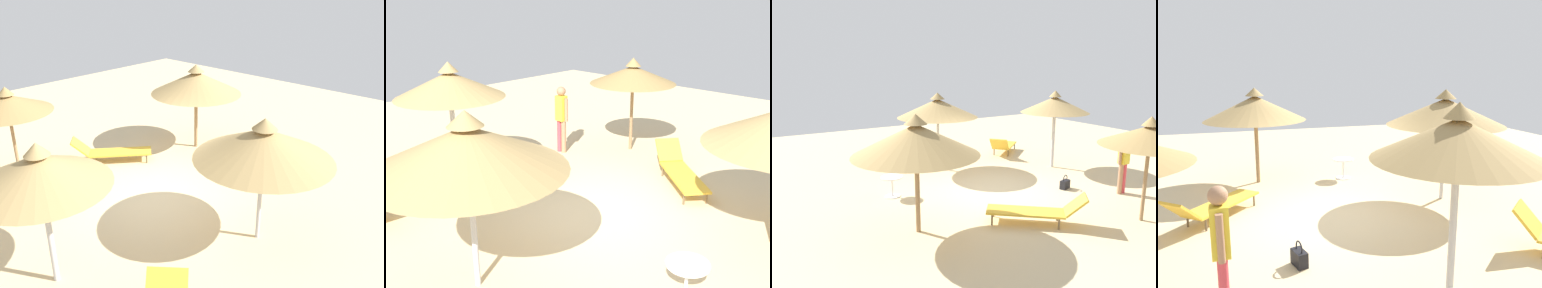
% 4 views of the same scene
% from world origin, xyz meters
% --- Properties ---
extents(ground, '(24.00, 24.00, 0.10)m').
position_xyz_m(ground, '(0.00, 0.00, -0.05)').
color(ground, beige).
extents(parasol_umbrella_edge, '(2.75, 2.75, 2.65)m').
position_xyz_m(parasol_umbrella_edge, '(-0.24, 2.85, 2.13)').
color(parasol_umbrella_edge, '#B2B2B7').
rests_on(parasol_umbrella_edge, ground).
extents(parasol_umbrella_far_left, '(2.25, 2.25, 2.49)m').
position_xyz_m(parasol_umbrella_far_left, '(1.78, -3.56, 2.05)').
color(parasol_umbrella_far_left, olive).
rests_on(parasol_umbrella_far_left, ground).
extents(parasol_umbrella_center, '(2.35, 2.35, 2.71)m').
position_xyz_m(parasol_umbrella_center, '(3.30, 0.91, 2.22)').
color(parasol_umbrella_center, '#B2B2B7').
rests_on(parasol_umbrella_center, ground).
extents(lounge_chair_near_right, '(2.08, 1.90, 0.74)m').
position_xyz_m(lounge_chair_near_right, '(-0.44, -2.40, 0.34)').
color(lounge_chair_near_right, gold).
rests_on(lounge_chair_near_right, ground).
extents(person_standing_far_right, '(0.44, 0.24, 1.77)m').
position_xyz_m(person_standing_far_right, '(3.00, -2.12, 1.02)').
color(person_standing_far_right, '#A57554').
rests_on(person_standing_far_right, ground).
extents(handbag, '(0.37, 0.25, 0.43)m').
position_xyz_m(handbag, '(1.93, -1.01, 0.14)').
color(handbag, black).
rests_on(handbag, ground).
extents(side_table_round, '(0.61, 0.61, 0.58)m').
position_xyz_m(side_table_round, '(-2.63, 1.06, 0.39)').
color(side_table_round, silver).
rests_on(side_table_round, ground).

